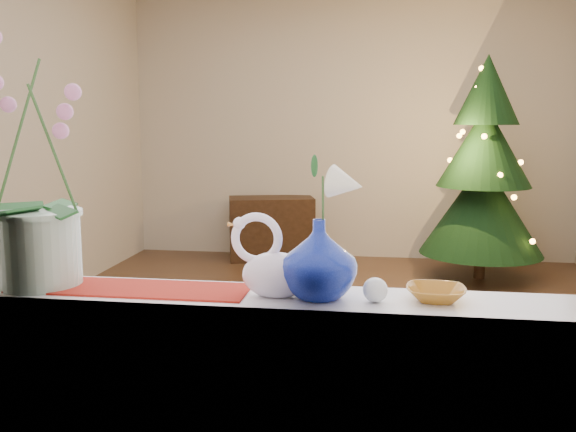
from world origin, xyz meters
name	(u,v)px	position (x,y,z in m)	size (l,w,h in m)	color
ground	(328,333)	(0.00, 0.00, 0.00)	(5.00, 5.00, 0.00)	#3D2718
wall_back	(351,126)	(0.00, 2.50, 1.35)	(4.50, 0.10, 2.70)	beige
wall_front	(246,145)	(0.00, -2.50, 1.35)	(4.50, 0.10, 2.70)	beige
wall_left	(4,129)	(-2.25, 0.00, 1.35)	(0.10, 5.00, 2.70)	beige
windowsill	(257,301)	(0.00, -2.37, 0.90)	(2.20, 0.26, 0.04)	white
window_frame	(247,5)	(0.00, -2.47, 1.70)	(2.22, 0.06, 1.60)	white
runner	(131,288)	(-0.38, -2.37, 0.92)	(0.70, 0.20, 0.01)	maroon
orchid_pot	(35,160)	(-0.66, -2.37, 1.30)	(0.26, 0.26, 0.75)	silver
swan	(276,257)	(0.06, -2.38, 1.03)	(0.26, 0.12, 0.22)	white
blue_vase	(319,253)	(0.18, -2.38, 1.05)	(0.24, 0.24, 0.26)	navy
lily	(320,172)	(0.18, -2.38, 1.27)	(0.14, 0.08, 0.19)	white
paperweight	(375,290)	(0.33, -2.40, 0.95)	(0.07, 0.07, 0.07)	white
amber_dish	(436,295)	(0.50, -2.36, 0.94)	(0.14, 0.14, 0.03)	#A0651C
xmas_tree	(484,169)	(1.22, 1.72, 0.99)	(1.08, 1.08, 1.98)	black
side_table	(271,228)	(-0.78, 2.25, 0.32)	(0.85, 0.42, 0.64)	black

